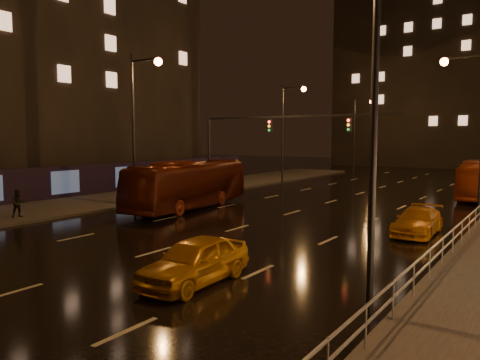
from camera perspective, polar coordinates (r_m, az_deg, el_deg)
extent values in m
plane|color=black|center=(32.70, 9.66, -3.01)|extent=(140.00, 140.00, 0.00)
cube|color=#38332D|center=(36.64, -13.42, -2.07)|extent=(7.00, 70.00, 0.15)
cube|color=black|center=(37.52, -20.67, -0.29)|extent=(0.30, 46.00, 2.50)
cylinder|color=black|center=(37.40, -3.78, 2.86)|extent=(0.22, 0.22, 6.20)
cube|color=black|center=(33.27, 6.67, 7.71)|extent=(15.20, 0.14, 0.14)
cube|color=black|center=(34.22, 3.66, 6.57)|extent=(0.32, 0.18, 0.95)
cube|color=black|center=(31.59, 13.14, 6.56)|extent=(0.32, 0.18, 0.95)
sphere|color=#FF1E19|center=(34.12, 3.56, 7.08)|extent=(0.18, 0.18, 0.18)
cylinder|color=black|center=(12.08, 16.02, 6.63)|extent=(0.18, 0.18, 10.00)
imported|color=#591B0C|center=(30.84, -6.22, -0.55)|extent=(4.04, 11.42, 3.11)
imported|color=maroon|center=(40.01, 27.05, 0.05)|extent=(3.19, 10.38, 2.85)
imported|color=#C27A12|center=(15.16, -5.55, -9.77)|extent=(1.89, 4.41, 1.49)
imported|color=orange|center=(24.09, 20.84, -4.72)|extent=(1.86, 4.40, 1.27)
imported|color=black|center=(29.15, -25.41, -2.58)|extent=(0.81, 0.92, 1.59)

